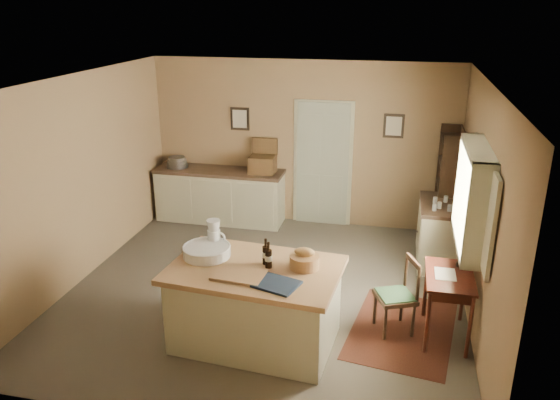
# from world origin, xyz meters

# --- Properties ---
(ground) EXTENTS (5.00, 5.00, 0.00)m
(ground) POSITION_xyz_m (0.00, 0.00, 0.00)
(ground) COLOR #63594B
(ground) RESTS_ON ground
(wall_back) EXTENTS (5.00, 0.10, 2.70)m
(wall_back) POSITION_xyz_m (0.00, 2.50, 1.35)
(wall_back) COLOR #8E6E4B
(wall_back) RESTS_ON ground
(wall_front) EXTENTS (5.00, 0.10, 2.70)m
(wall_front) POSITION_xyz_m (0.00, -2.50, 1.35)
(wall_front) COLOR #8E6E4B
(wall_front) RESTS_ON ground
(wall_left) EXTENTS (0.10, 5.00, 2.70)m
(wall_left) POSITION_xyz_m (-2.50, 0.00, 1.35)
(wall_left) COLOR #8E6E4B
(wall_left) RESTS_ON ground
(wall_right) EXTENTS (0.10, 5.00, 2.70)m
(wall_right) POSITION_xyz_m (2.50, 0.00, 1.35)
(wall_right) COLOR #8E6E4B
(wall_right) RESTS_ON ground
(ceiling) EXTENTS (5.00, 5.00, 0.00)m
(ceiling) POSITION_xyz_m (0.00, 0.00, 2.70)
(ceiling) COLOR silver
(ceiling) RESTS_ON wall_back
(door) EXTENTS (0.97, 0.06, 2.11)m
(door) POSITION_xyz_m (0.35, 2.47, 1.05)
(door) COLOR #9EA38B
(door) RESTS_ON ground
(framed_prints) EXTENTS (2.82, 0.02, 0.38)m
(framed_prints) POSITION_xyz_m (0.20, 2.48, 1.72)
(framed_prints) COLOR black
(framed_prints) RESTS_ON ground
(window) EXTENTS (0.25, 1.99, 1.12)m
(window) POSITION_xyz_m (2.42, -0.20, 1.55)
(window) COLOR beige
(window) RESTS_ON ground
(work_island) EXTENTS (1.88, 1.31, 1.20)m
(work_island) POSITION_xyz_m (0.16, -1.11, 0.48)
(work_island) COLOR beige
(work_island) RESTS_ON ground
(sideboard) EXTENTS (2.17, 0.62, 1.18)m
(sideboard) POSITION_xyz_m (-1.34, 2.20, 0.48)
(sideboard) COLOR beige
(sideboard) RESTS_ON ground
(rug) EXTENTS (1.32, 1.74, 0.01)m
(rug) POSITION_xyz_m (1.75, -0.55, 0.00)
(rug) COLOR #442113
(rug) RESTS_ON ground
(writing_desk) EXTENTS (0.50, 0.83, 0.82)m
(writing_desk) POSITION_xyz_m (2.20, -0.54, 0.66)
(writing_desk) COLOR black
(writing_desk) RESTS_ON ground
(desk_chair) EXTENTS (0.53, 0.53, 0.87)m
(desk_chair) POSITION_xyz_m (1.64, -0.57, 0.43)
(desk_chair) COLOR black
(desk_chair) RESTS_ON ground
(right_cabinet) EXTENTS (0.58, 1.03, 0.99)m
(right_cabinet) POSITION_xyz_m (2.20, 1.34, 0.46)
(right_cabinet) COLOR beige
(right_cabinet) RESTS_ON ground
(shelving_unit) EXTENTS (0.31, 0.81, 1.81)m
(shelving_unit) POSITION_xyz_m (2.35, 2.00, 0.90)
(shelving_unit) COLOR black
(shelving_unit) RESTS_ON ground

